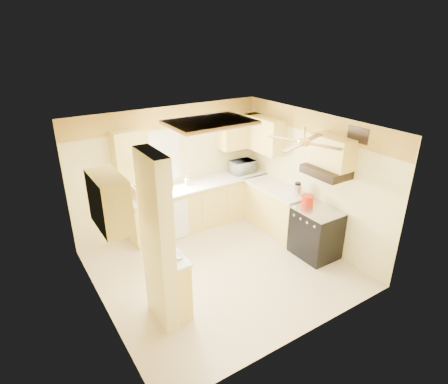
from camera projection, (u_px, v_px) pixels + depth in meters
floor at (222, 268)px, 6.51m from camera, size 4.00×4.00×0.00m
ceiling at (221, 127)px, 5.51m from camera, size 4.00×4.00×0.00m
wall_back at (170, 169)px, 7.47m from camera, size 4.00×0.00×4.00m
wall_front at (305, 260)px, 4.55m from camera, size 4.00×0.00×4.00m
wall_left at (96, 238)px, 5.02m from camera, size 0.00×3.80×3.80m
wall_right at (311, 179)px, 7.01m from camera, size 0.00×3.80×3.80m
wallpaper_border at (168, 117)px, 7.04m from camera, size 4.00×0.02×0.40m
partition_column at (158, 243)px, 4.92m from camera, size 0.20×0.70×2.50m
partition_ledge at (176, 286)px, 5.35m from camera, size 0.25×0.55×0.90m
ledge_top at (174, 259)px, 5.16m from camera, size 0.28×0.58×0.04m
lower_cabinets_back at (201, 205)px, 7.81m from camera, size 3.00×0.60×0.90m
lower_cabinets_right at (276, 209)px, 7.64m from camera, size 0.60×1.40×0.90m
countertop_back at (200, 184)px, 7.62m from camera, size 3.04×0.64×0.04m
countertop_right at (277, 188)px, 7.45m from camera, size 0.64×1.44×0.04m
dishwasher_panel at (175, 221)px, 7.21m from camera, size 0.58×0.02×0.80m
window at (158, 157)px, 7.22m from camera, size 0.92×0.02×1.02m
upper_cab_back_left at (129, 150)px, 6.67m from camera, size 0.60×0.35×0.70m
upper_cab_back_right at (239, 131)px, 7.87m from camera, size 0.90×0.35×0.70m
upper_cab_right at (264, 134)px, 7.64m from camera, size 0.35×1.00×0.70m
upper_cab_left_wall at (109, 202)px, 4.67m from camera, size 0.35×0.75×0.70m
upper_cab_over_stove at (332, 152)px, 6.22m from camera, size 0.35×0.76×0.52m
stove at (316, 233)px, 6.74m from camera, size 0.68×0.77×0.92m
range_hood at (326, 171)px, 6.31m from camera, size 0.50×0.76×0.14m
poster_menu at (162, 199)px, 4.73m from camera, size 0.02×0.42×0.57m
poster_nashville at (166, 243)px, 4.99m from camera, size 0.02×0.42×0.57m
ceiling_light_panel at (210, 123)px, 5.96m from camera, size 1.35×0.95×0.06m
ceiling_fan at (303, 142)px, 5.55m from camera, size 1.15×1.15×0.26m
vent_grate at (358, 135)px, 5.88m from camera, size 0.02×0.40×0.25m
microwave at (242, 167)px, 8.13m from camera, size 0.50×0.34×0.28m
bowl at (176, 256)px, 5.14m from camera, size 0.24×0.24×0.05m
dutch_oven at (308, 200)px, 6.76m from camera, size 0.24×0.24×0.16m
kettle at (297, 189)px, 7.03m from camera, size 0.16×0.16×0.25m
dish_rack at (143, 193)px, 6.97m from camera, size 0.43×0.33×0.24m
utensil_crock at (187, 182)px, 7.52m from camera, size 0.10×0.10×0.20m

